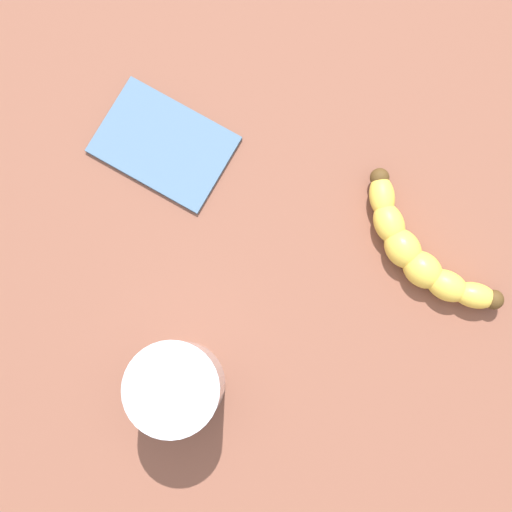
% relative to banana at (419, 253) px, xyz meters
% --- Properties ---
extents(wooden_tabletop, '(1.20, 1.20, 0.03)m').
position_rel_banana_xyz_m(wooden_tabletop, '(0.12, 0.12, -0.03)').
color(wooden_tabletop, brown).
rests_on(wooden_tabletop, ground).
extents(banana, '(0.20, 0.08, 0.04)m').
position_rel_banana_xyz_m(banana, '(0.00, 0.00, 0.00)').
color(banana, yellow).
rests_on(banana, wooden_tabletop).
extents(smoothie_glass, '(0.09, 0.09, 0.11)m').
position_rel_banana_xyz_m(smoothie_glass, '(0.09, 0.28, 0.03)').
color(smoothie_glass, silver).
rests_on(smoothie_glass, wooden_tabletop).
extents(folded_napkin, '(0.17, 0.13, 0.01)m').
position_rel_banana_xyz_m(folded_napkin, '(0.29, 0.10, -0.02)').
color(folded_napkin, slate).
rests_on(folded_napkin, wooden_tabletop).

